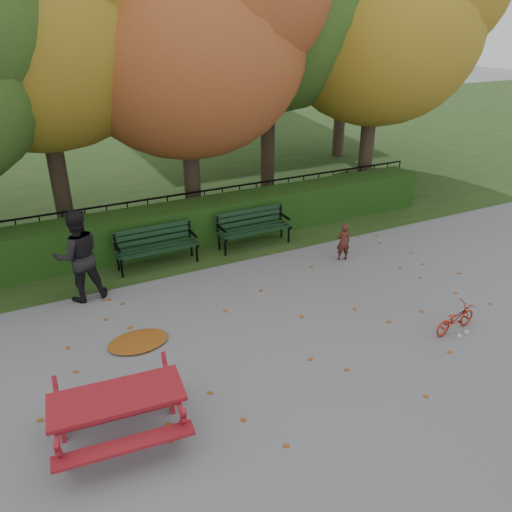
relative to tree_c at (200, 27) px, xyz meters
name	(u,v)px	position (x,y,z in m)	size (l,w,h in m)	color
ground	(289,334)	(-0.83, -5.96, -4.82)	(90.00, 90.00, 0.00)	slate
grass_strip	(116,155)	(-0.83, 8.04, -4.82)	(90.00, 90.00, 0.00)	#1B3213
building_right	(182,0)	(7.17, 22.04, 1.18)	(9.00, 6.00, 12.00)	#B09C8C
hedge	(198,222)	(-0.83, -1.46, -4.32)	(13.00, 0.90, 1.00)	black
iron_fence	(187,211)	(-0.83, -0.66, -4.29)	(14.00, 0.04, 1.02)	black
tree_c	(200,27)	(0.00, 0.00, 0.00)	(6.30, 6.00, 8.00)	#2F2118
tree_e	(394,15)	(5.69, -0.19, 0.26)	(6.09, 5.80, 8.16)	#2F2118
tree_g	(359,6)	(7.50, 3.80, 0.55)	(6.30, 6.00, 8.55)	#2F2118
bench_left	(156,243)	(-2.13, -2.26, -4.30)	(1.80, 0.57, 0.88)	black
bench_right	(253,225)	(0.27, -2.26, -4.30)	(1.80, 0.57, 0.88)	black
picnic_table	(118,405)	(-4.03, -7.06, -4.26)	(1.81, 1.51, 0.82)	maroon
leaf_pile	(138,341)	(-3.30, -5.05, -4.79)	(1.03, 0.71, 0.07)	brown
leaf_scatter	(281,325)	(-0.83, -5.66, -4.82)	(9.00, 5.70, 0.01)	brown
child	(343,242)	(1.75, -3.91, -4.38)	(0.32, 0.21, 0.88)	#461C16
adult	(78,256)	(-3.85, -3.06, -3.90)	(0.90, 0.70, 1.86)	black
bicycle	(455,318)	(1.83, -7.19, -4.57)	(0.34, 0.96, 0.51)	#9B210E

